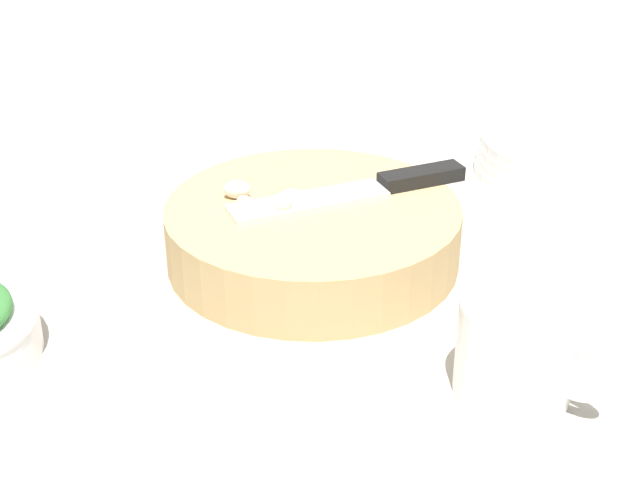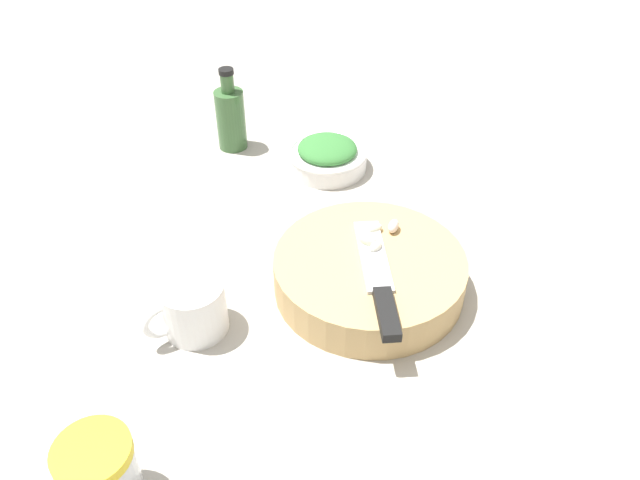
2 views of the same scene
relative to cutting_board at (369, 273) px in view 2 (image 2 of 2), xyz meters
name	(u,v)px [view 2 (image 2 of 2)]	position (x,y,z in m)	size (l,w,h in m)	color
ground_plane	(311,277)	(0.02, 0.08, -0.03)	(5.00, 5.00, 0.00)	#B2ADA3
cutting_board	(369,273)	(0.00, 0.00, 0.00)	(0.25, 0.25, 0.05)	tan
chef_knife	(379,282)	(-0.05, -0.01, 0.03)	(0.22, 0.06, 0.01)	black
garlic_cloves	(378,235)	(0.04, -0.01, 0.03)	(0.07, 0.06, 0.02)	silver
herb_bowl	(330,156)	(0.29, 0.07, 0.00)	(0.14, 0.14, 0.05)	white
spice_jar	(100,474)	(-0.32, 0.24, 0.02)	(0.07, 0.07, 0.08)	silver
coffee_mug	(192,308)	(-0.09, 0.21, 0.01)	(0.09, 0.09, 0.07)	white
oil_bottle	(231,117)	(0.35, 0.25, 0.03)	(0.05, 0.05, 0.15)	#3D6638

